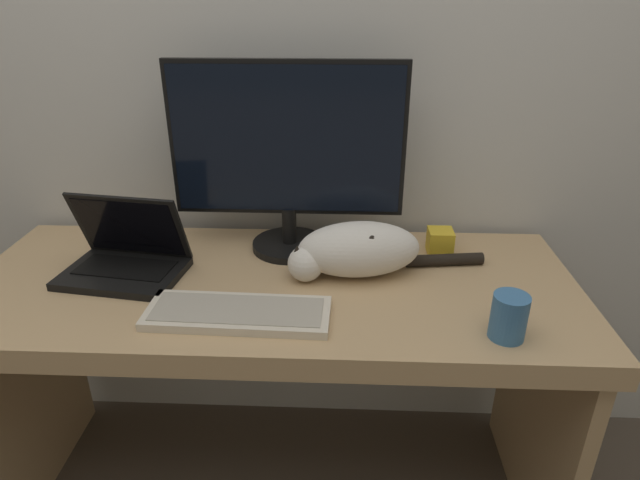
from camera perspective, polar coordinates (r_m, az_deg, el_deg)
The scene contains 8 objects.
wall_back at distance 1.56m, azimuth -4.22°, elevation 21.32°, with size 6.40×0.06×2.60m.
desk at distance 1.44m, azimuth -4.96°, elevation -9.48°, with size 1.54×0.62×0.74m.
monitor at distance 1.42m, azimuth -3.49°, elevation 9.11°, with size 0.62×0.21×0.51m.
laptop at distance 1.46m, azimuth -20.04°, elevation -1.85°, with size 0.32×0.24×0.21m.
external_keyboard at distance 1.22m, azimuth -8.75°, elevation -7.70°, with size 0.42×0.16×0.02m.
cat at distance 1.36m, azimuth 3.96°, elevation -0.99°, with size 0.51×0.19×0.14m.
coffee_mug at distance 1.19m, azimuth 19.50°, elevation -7.73°, with size 0.08×0.08×0.10m.
small_toy at distance 1.52m, azimuth 12.68°, elevation -0.15°, with size 0.07×0.07×0.07m.
Camera 1 is at (0.17, -0.86, 1.41)m, focal length 30.00 mm.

